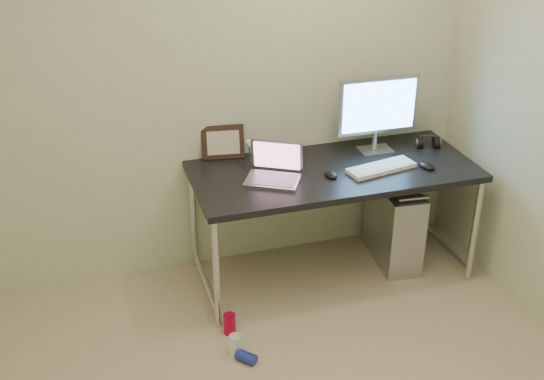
{
  "coord_description": "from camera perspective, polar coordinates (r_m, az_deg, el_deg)",
  "views": [
    {
      "loc": [
        -0.67,
        -2.08,
        2.52
      ],
      "look_at": [
        0.27,
        1.02,
        0.85
      ],
      "focal_mm": 45.0,
      "sensor_mm": 36.0,
      "label": 1
    }
  ],
  "objects": [
    {
      "name": "can_white",
      "position": [
        3.82,
        -3.08,
        -12.83
      ],
      "size": [
        0.08,
        0.08,
        0.13
      ],
      "primitive_type": "cylinder",
      "rotation": [
        0.0,
        0.0,
        0.22
      ],
      "color": "white",
      "rests_on": "ground"
    },
    {
      "name": "cable_b",
      "position": [
        4.74,
        9.22,
        0.02
      ],
      "size": [
        0.02,
        0.11,
        0.71
      ],
      "primitive_type": "cylinder",
      "rotation": [
        0.14,
        0.0,
        0.09
      ],
      "color": "black",
      "rests_on": "ground"
    },
    {
      "name": "can_red",
      "position": [
        3.96,
        -3.57,
        -11.11
      ],
      "size": [
        0.09,
        0.09,
        0.13
      ],
      "primitive_type": "cylinder",
      "rotation": [
        0.0,
        0.0,
        0.39
      ],
      "color": "#BA072F",
      "rests_on": "ground"
    },
    {
      "name": "picture_frame",
      "position": [
        4.23,
        -4.14,
        4.03
      ],
      "size": [
        0.27,
        0.11,
        0.21
      ],
      "primitive_type": "cube",
      "rotation": [
        -0.21,
        0.0,
        -0.14
      ],
      "color": "black",
      "rests_on": "desk"
    },
    {
      "name": "monitor",
      "position": [
        4.3,
        8.85,
        6.73
      ],
      "size": [
        0.52,
        0.15,
        0.49
      ],
      "rotation": [
        0.0,
        0.0,
        -0.02
      ],
      "color": "#A3A3AA",
      "rests_on": "desk"
    },
    {
      "name": "desk",
      "position": [
        4.17,
        5.18,
        0.9
      ],
      "size": [
        1.72,
        0.75,
        0.75
      ],
      "color": "black",
      "rests_on": "ground"
    },
    {
      "name": "mouse_left",
      "position": [
        4.03,
        4.94,
        1.38
      ],
      "size": [
        0.08,
        0.11,
        0.04
      ],
      "primitive_type": "ellipsoid",
      "rotation": [
        0.0,
        0.0,
        0.11
      ],
      "color": "black",
      "rests_on": "desk"
    },
    {
      "name": "wall_back",
      "position": [
        4.08,
        -6.76,
        8.96
      ],
      "size": [
        3.5,
        0.02,
        2.5
      ],
      "primitive_type": "cube",
      "color": "beige",
      "rests_on": "ground"
    },
    {
      "name": "can_blue",
      "position": [
        3.79,
        -2.17,
        -13.79
      ],
      "size": [
        0.12,
        0.12,
        0.06
      ],
      "primitive_type": "cylinder",
      "rotation": [
        1.57,
        0.0,
        0.75
      ],
      "color": "#1E2D9D",
      "rests_on": "ground"
    },
    {
      "name": "keyboard",
      "position": [
        4.15,
        9.13,
        1.84
      ],
      "size": [
        0.45,
        0.22,
        0.03
      ],
      "primitive_type": "cube",
      "rotation": [
        0.0,
        0.0,
        0.19
      ],
      "color": "white",
      "rests_on": "desk"
    },
    {
      "name": "headphones",
      "position": [
        4.52,
        12.9,
        3.87
      ],
      "size": [
        0.17,
        0.1,
        0.1
      ],
      "rotation": [
        0.0,
        0.0,
        -0.29
      ],
      "color": "black",
      "rests_on": "desk"
    },
    {
      "name": "webcam",
      "position": [
        4.23,
        -1.9,
        3.83
      ],
      "size": [
        0.05,
        0.04,
        0.12
      ],
      "rotation": [
        0.0,
        0.0,
        0.34
      ],
      "color": "silver",
      "rests_on": "desk"
    },
    {
      "name": "laptop",
      "position": [
        3.98,
        0.2,
        1.63
      ],
      "size": [
        0.39,
        0.37,
        0.21
      ],
      "rotation": [
        0.0,
        0.0,
        -0.51
      ],
      "color": "#A3A3AA",
      "rests_on": "desk"
    },
    {
      "name": "cable_a",
      "position": [
        4.71,
        8.15,
        0.19
      ],
      "size": [
        0.01,
        0.16,
        0.69
      ],
      "primitive_type": "cylinder",
      "rotation": [
        0.21,
        0.0,
        0.0
      ],
      "color": "black",
      "rests_on": "ground"
    },
    {
      "name": "tower_computer",
      "position": [
        4.56,
        10.13,
        -2.75
      ],
      "size": [
        0.27,
        0.54,
        0.58
      ],
      "rotation": [
        0.0,
        0.0,
        -0.08
      ],
      "color": "#A6A6AA",
      "rests_on": "ground"
    },
    {
      "name": "mouse_right",
      "position": [
        4.23,
        12.84,
        2.09
      ],
      "size": [
        0.1,
        0.13,
        0.04
      ],
      "primitive_type": "ellipsoid",
      "rotation": [
        0.0,
        0.0,
        0.26
      ],
      "color": "black",
      "rests_on": "desk"
    }
  ]
}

